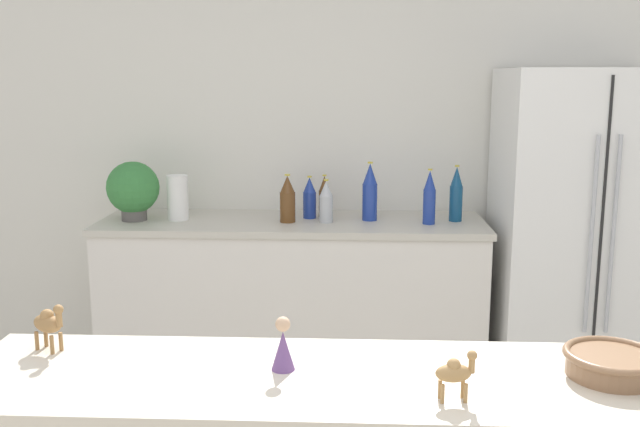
% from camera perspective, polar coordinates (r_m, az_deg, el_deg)
% --- Properties ---
extents(wall_back, '(8.00, 0.06, 2.55)m').
position_cam_1_polar(wall_back, '(4.08, 1.72, 5.20)').
color(wall_back, silver).
rests_on(wall_back, ground_plane).
extents(back_counter, '(2.05, 0.63, 0.93)m').
position_cam_1_polar(back_counter, '(3.93, -2.18, -7.12)').
color(back_counter, silver).
rests_on(back_counter, ground_plane).
extents(refrigerator, '(0.82, 0.71, 1.72)m').
position_cam_1_polar(refrigerator, '(3.94, 19.90, -1.77)').
color(refrigerator, white).
rests_on(refrigerator, ground_plane).
extents(potted_plant, '(0.28, 0.28, 0.31)m').
position_cam_1_polar(potted_plant, '(3.90, -14.73, 1.91)').
color(potted_plant, '#595451').
rests_on(potted_plant, back_counter).
extents(paper_towel_roll, '(0.11, 0.11, 0.24)m').
position_cam_1_polar(paper_towel_roll, '(3.87, -11.31, 1.25)').
color(paper_towel_roll, white).
rests_on(paper_towel_roll, back_counter).
extents(back_bottle_0, '(0.08, 0.08, 0.25)m').
position_cam_1_polar(back_bottle_0, '(3.74, -2.61, 1.14)').
color(back_bottle_0, brown).
rests_on(back_bottle_0, back_counter).
extents(back_bottle_1, '(0.08, 0.08, 0.31)m').
position_cam_1_polar(back_bottle_1, '(3.79, 4.01, 1.69)').
color(back_bottle_1, navy).
rests_on(back_bottle_1, back_counter).
extents(back_bottle_2, '(0.06, 0.06, 0.29)m').
position_cam_1_polar(back_bottle_2, '(3.73, 8.75, 1.25)').
color(back_bottle_2, navy).
rests_on(back_bottle_2, back_counter).
extents(back_bottle_3, '(0.07, 0.07, 0.23)m').
position_cam_1_polar(back_bottle_3, '(3.73, 0.49, 0.93)').
color(back_bottle_3, '#B2B7BC').
rests_on(back_bottle_3, back_counter).
extents(back_bottle_4, '(0.07, 0.07, 0.30)m').
position_cam_1_polar(back_bottle_4, '(3.83, 10.84, 1.50)').
color(back_bottle_4, navy).
rests_on(back_bottle_4, back_counter).
extents(back_bottle_5, '(0.07, 0.07, 0.23)m').
position_cam_1_polar(back_bottle_5, '(3.84, -0.84, 1.24)').
color(back_bottle_5, navy).
rests_on(back_bottle_5, back_counter).
extents(back_bottle_6, '(0.06, 0.06, 0.23)m').
position_cam_1_polar(back_bottle_6, '(3.88, 0.36, 1.35)').
color(back_bottle_6, brown).
rests_on(back_bottle_6, back_counter).
extents(fruit_bowl, '(0.24, 0.24, 0.06)m').
position_cam_1_polar(fruit_bowl, '(1.92, 22.33, -10.98)').
color(fruit_bowl, '#8C6647').
rests_on(fruit_bowl, bar_counter).
extents(camel_figurine, '(0.10, 0.05, 0.12)m').
position_cam_1_polar(camel_figurine, '(1.68, 10.77, -12.33)').
color(camel_figurine, '#A87F4C').
rests_on(camel_figurine, bar_counter).
extents(camel_figurine_second, '(0.11, 0.09, 0.14)m').
position_cam_1_polar(camel_figurine_second, '(2.06, -20.89, -8.16)').
color(camel_figurine_second, olive).
rests_on(camel_figurine_second, bar_counter).
extents(wise_man_figurine_crimson, '(0.06, 0.06, 0.14)m').
position_cam_1_polar(wise_man_figurine_crimson, '(1.82, -2.97, -10.62)').
color(wise_man_figurine_crimson, '#6B4784').
rests_on(wise_man_figurine_crimson, bar_counter).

